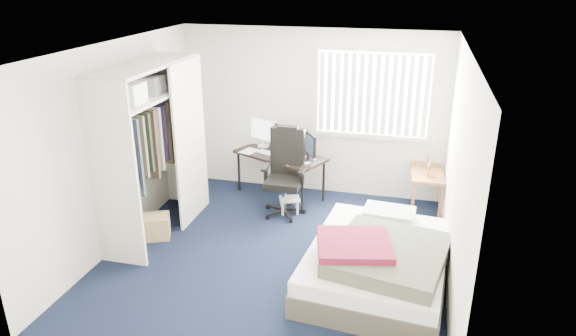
% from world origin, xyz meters
% --- Properties ---
extents(ground, '(4.20, 4.20, 0.00)m').
position_xyz_m(ground, '(0.00, 0.00, 0.00)').
color(ground, black).
rests_on(ground, ground).
extents(room_shell, '(4.20, 4.20, 4.20)m').
position_xyz_m(room_shell, '(0.00, 0.00, 1.51)').
color(room_shell, silver).
rests_on(room_shell, ground).
extents(window_assembly, '(1.72, 0.09, 1.32)m').
position_xyz_m(window_assembly, '(0.90, 2.04, 1.60)').
color(window_assembly, white).
rests_on(window_assembly, ground).
extents(closet, '(0.64, 1.84, 2.22)m').
position_xyz_m(closet, '(-1.67, 0.27, 1.35)').
color(closet, beige).
rests_on(closet, ground).
extents(desk, '(1.51, 1.16, 1.14)m').
position_xyz_m(desk, '(-0.38, 1.75, 0.72)').
color(desk, black).
rests_on(desk, ground).
extents(office_chair, '(0.59, 0.59, 1.24)m').
position_xyz_m(office_chair, '(-0.19, 1.22, 0.48)').
color(office_chair, black).
rests_on(office_chair, ground).
extents(footstool, '(0.35, 0.31, 0.23)m').
position_xyz_m(footstool, '(-0.11, 1.18, 0.18)').
color(footstool, white).
rests_on(footstool, ground).
extents(nightstand, '(0.49, 0.91, 0.79)m').
position_xyz_m(nightstand, '(1.75, 1.76, 0.54)').
color(nightstand, brown).
rests_on(nightstand, ground).
extents(bed, '(1.64, 2.09, 0.65)m').
position_xyz_m(bed, '(1.26, -0.28, 0.28)').
color(bed, '#423C30').
rests_on(bed, ground).
extents(pine_box, '(0.49, 0.44, 0.30)m').
position_xyz_m(pine_box, '(-1.65, 0.05, 0.15)').
color(pine_box, '#A28751').
rests_on(pine_box, ground).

